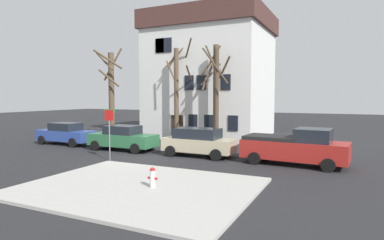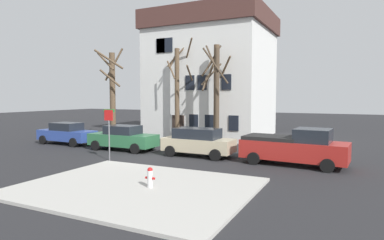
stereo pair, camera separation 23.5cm
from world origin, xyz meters
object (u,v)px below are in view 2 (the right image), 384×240
Objects in this scene: street_sign_pole at (109,125)px; pickup_truck_red at (295,147)px; building_main at (212,75)px; tree_bare_near at (112,92)px; bicycle_leaning at (133,136)px; car_green_sedan at (123,138)px; car_blue_sedan at (67,133)px; tree_bare_far at (216,92)px; car_beige_wagon at (198,142)px; fire_hydrant at (150,177)px; tree_bare_end at (216,93)px; tree_bare_mid at (178,90)px.

pickup_truck_red is at bearing 19.81° from street_sign_pole.
building_main reaches higher than tree_bare_near.
bicycle_leaning is (-4.28, 8.05, -1.69)m from street_sign_pole.
car_blue_sedan is at bearing 176.59° from car_green_sedan.
tree_bare_far is 8.14m from bicycle_leaning.
tree_bare_far is at bearing 7.22° from bicycle_leaning.
car_beige_wagon is 5.54× the size of fire_hydrant.
tree_bare_far reaches higher than car_beige_wagon.
tree_bare_end is at bearing -65.08° from building_main.
building_main is at bearing 130.72° from pickup_truck_red.
building_main is 3.80× the size of street_sign_pole.
bicycle_leaning is (-13.93, 4.57, -0.60)m from pickup_truck_red.
building_main is at bearing 88.40° from street_sign_pole.
car_green_sedan is 0.86× the size of pickup_truck_red.
building_main reaches higher than pickup_truck_red.
pickup_truck_red is (9.25, -10.75, -4.73)m from building_main.
car_blue_sedan is at bearing 148.76° from fire_hydrant.
building_main is 9.40m from bicycle_leaning.
building_main is at bearing 114.92° from tree_bare_end.
street_sign_pole is (0.41, -8.91, -2.11)m from tree_bare_mid.
car_blue_sedan is 0.86× the size of pickup_truck_red.
street_sign_pole is 9.27m from bicycle_leaning.
car_green_sedan reaches higher than car_blue_sedan.
bicycle_leaning is (3.03, 4.31, -0.47)m from car_blue_sedan.
tree_bare_mid is 1.09× the size of tree_bare_far.
car_beige_wagon is 1.49× the size of street_sign_pole.
building_main reaches higher than tree_bare_end.
tree_bare_far is 2.58× the size of street_sign_pole.
tree_bare_end is at bearing 41.33° from car_green_sedan.
fire_hydrant is at bearing -36.39° from street_sign_pole.
tree_bare_far is 9.63m from street_sign_pole.
street_sign_pole is (7.32, -3.74, 1.23)m from car_blue_sedan.
bicycle_leaning is at bearing 54.82° from car_blue_sedan.
car_beige_wagon is at bearing 1.26° from car_green_sedan.
building_main reaches higher than tree_bare_mid.
car_blue_sedan is at bearing -125.18° from bicycle_leaning.
car_beige_wagon is (0.99, -5.43, -3.12)m from tree_bare_far.
pickup_truck_red is at bearing -15.53° from tree_bare_near.
tree_bare_mid reaches higher than bicycle_leaning.
tree_bare_mid is 10.44× the size of fire_hydrant.
tree_bare_end reaches higher than car_beige_wagon.
car_green_sedan is at bearing -60.73° from bicycle_leaning.
tree_bare_end is at bearing -69.31° from tree_bare_far.
car_blue_sedan is 11.25m from car_beige_wagon.
building_main is at bearing 52.86° from bicycle_leaning.
street_sign_pole is (-5.35, 3.94, 1.53)m from fire_hydrant.
building_main is 1.42× the size of tree_bare_near.
car_blue_sedan is 1.00× the size of car_green_sedan.
bicycle_leaning is (-2.60, 4.64, -0.48)m from car_green_sedan.
tree_bare_end reaches higher than car_blue_sedan.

